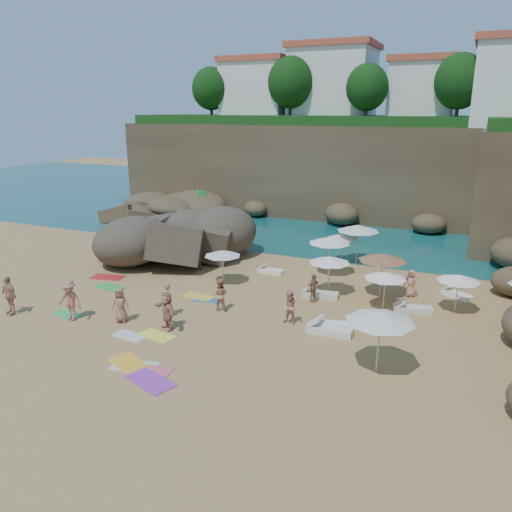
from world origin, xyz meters
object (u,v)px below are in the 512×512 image
at_px(parasol_2, 342,236).
at_px(person_stand_4, 411,283).
at_px(parasol_1, 358,228).
at_px(person_stand_2, 200,249).
at_px(rock_outcrop, 159,256).
at_px(parasol_0, 222,253).
at_px(person_stand_1, 220,295).
at_px(lounger_0, 320,295).
at_px(flag_pole, 200,208).
at_px(person_stand_3, 313,288).
at_px(person_stand_5, 197,257).

relative_size(parasol_2, person_stand_4, 1.37).
xyz_separation_m(parasol_1, person_stand_2, (-9.05, -3.87, -1.36)).
distance_m(parasol_2, person_stand_2, 8.94).
bearing_deg(rock_outcrop, parasol_0, -25.90).
relative_size(person_stand_1, person_stand_2, 0.87).
distance_m(rock_outcrop, parasol_0, 7.39).
distance_m(parasol_1, person_stand_2, 9.94).
height_order(parasol_1, lounger_0, parasol_1).
height_order(parasol_0, person_stand_4, parasol_0).
bearing_deg(lounger_0, flag_pole, 139.84).
relative_size(person_stand_3, person_stand_5, 0.91).
xyz_separation_m(parasol_0, person_stand_2, (-3.15, 2.93, -0.84)).
xyz_separation_m(parasol_2, person_stand_1, (-3.34, -9.99, -0.92)).
xyz_separation_m(parasol_2, person_stand_3, (0.41, -7.13, -1.00)).
bearing_deg(rock_outcrop, person_stand_1, -39.11).
height_order(rock_outcrop, parasol_0, parasol_0).
xyz_separation_m(parasol_1, person_stand_3, (-0.49, -7.40, -1.55)).
relative_size(rock_outcrop, parasol_1, 3.01).
bearing_deg(rock_outcrop, person_stand_2, -3.50).
relative_size(flag_pole, lounger_0, 2.09).
relative_size(parasol_0, person_stand_3, 1.40).
distance_m(parasol_0, person_stand_4, 10.08).
height_order(rock_outcrop, lounger_0, rock_outcrop).
relative_size(parasol_1, person_stand_1, 1.64).
distance_m(lounger_0, person_stand_4, 4.71).
relative_size(lounger_0, person_stand_2, 1.01).
relative_size(parasol_0, lounger_0, 1.09).
xyz_separation_m(flag_pole, parasol_1, (11.68, -0.76, -0.20)).
height_order(flag_pole, parasol_0, flag_pole).
bearing_deg(parasol_1, parasol_2, -163.28).
bearing_deg(person_stand_3, person_stand_4, -32.21).
bearing_deg(parasol_1, person_stand_1, -112.48).
relative_size(person_stand_1, person_stand_4, 1.11).
distance_m(flag_pole, person_stand_5, 6.88).
bearing_deg(person_stand_2, parasol_1, -109.10).
xyz_separation_m(rock_outcrop, parasol_1, (12.37, 3.67, 2.27)).
distance_m(parasol_2, person_stand_4, 6.56).
relative_size(rock_outcrop, person_stand_1, 4.95).
distance_m(rock_outcrop, lounger_0, 12.39).
height_order(parasol_1, person_stand_2, parasol_1).
height_order(lounger_0, person_stand_2, person_stand_2).
relative_size(flag_pole, parasol_1, 1.48).
height_order(person_stand_2, person_stand_3, person_stand_2).
xyz_separation_m(rock_outcrop, person_stand_1, (8.12, -6.60, 0.80)).
bearing_deg(parasol_0, person_stand_5, 147.44).
xyz_separation_m(rock_outcrop, person_stand_2, (3.31, -0.20, 0.92)).
bearing_deg(person_stand_5, person_stand_3, -29.44).
bearing_deg(person_stand_3, parasol_1, 21.84).
height_order(rock_outcrop, parasol_2, parasol_2).
xyz_separation_m(parasol_2, person_stand_2, (-8.15, -3.60, -0.80)).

